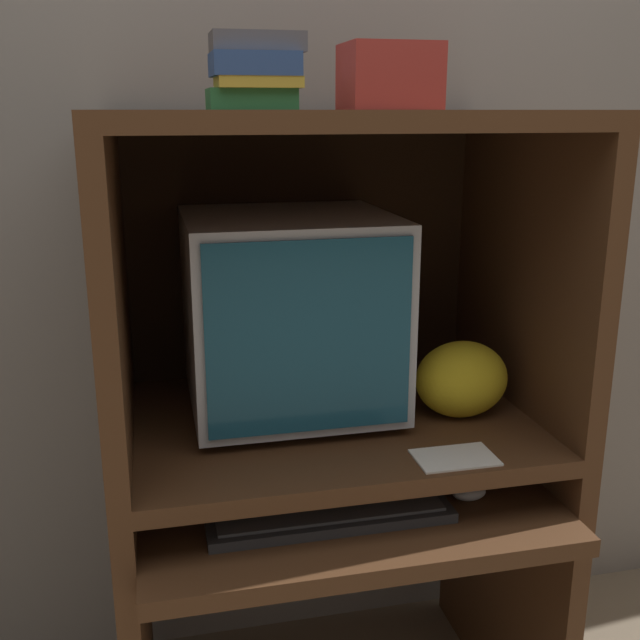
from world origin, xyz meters
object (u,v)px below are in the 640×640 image
at_px(snack_bag, 462,379).
at_px(book_stack, 254,72).
at_px(keyboard, 329,512).
at_px(crt_monitor, 290,312).
at_px(storage_box, 389,77).
at_px(mouse, 469,492).

xyz_separation_m(snack_bag, book_stack, (-0.42, 0.06, 0.62)).
relative_size(keyboard, snack_bag, 2.35).
xyz_separation_m(crt_monitor, snack_bag, (0.35, -0.12, -0.14)).
bearing_deg(crt_monitor, storage_box, -16.14).
height_order(crt_monitor, storage_box, storage_box).
distance_m(crt_monitor, keyboard, 0.43).
distance_m(crt_monitor, snack_bag, 0.39).
bearing_deg(keyboard, mouse, 1.65).
xyz_separation_m(book_stack, storage_box, (0.26, 0.00, -0.01)).
bearing_deg(crt_monitor, snack_bag, -18.73).
bearing_deg(mouse, crt_monitor, 140.66).
relative_size(crt_monitor, storage_box, 2.42).
distance_m(book_stack, storage_box, 0.26).
xyz_separation_m(crt_monitor, storage_box, (0.19, -0.06, 0.48)).
xyz_separation_m(mouse, book_stack, (-0.39, 0.20, 0.81)).
xyz_separation_m(mouse, storage_box, (-0.12, 0.20, 0.80)).
bearing_deg(mouse, keyboard, -178.35).
height_order(crt_monitor, book_stack, book_stack).
bearing_deg(book_stack, keyboard, -65.42).
bearing_deg(mouse, storage_box, 121.29).
xyz_separation_m(keyboard, snack_bag, (0.33, 0.15, 0.19)).
height_order(keyboard, snack_bag, snack_bag).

